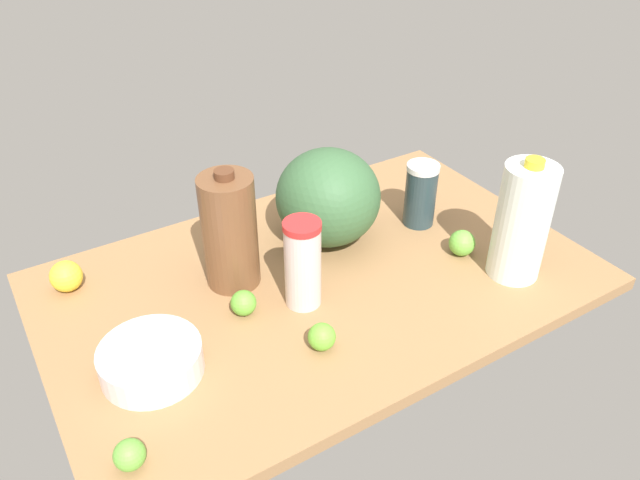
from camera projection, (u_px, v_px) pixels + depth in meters
countertop at (320, 282)px, 141.22cm from camera, size 120.00×76.00×3.00cm
mixing_bowl at (151, 360)px, 114.94cm from camera, size 19.14×19.14×5.77cm
tumbler_cup at (303, 264)px, 127.58cm from camera, size 7.86×7.86×20.01cm
shaker_bottle at (421, 194)px, 154.32cm from camera, size 8.01×8.01×16.44cm
watermelon at (328, 197)px, 146.56cm from camera, size 24.78×24.78×23.18cm
milk_jug at (522, 222)px, 134.20cm from camera, size 11.59×11.59×28.57cm
chocolate_milk_jug at (230, 231)px, 132.02cm from camera, size 11.78×11.78×27.63cm
lime_beside_bowl at (129, 455)px, 98.32cm from camera, size 5.20×5.20×5.20cm
lemon_far_back at (66, 276)px, 134.82cm from camera, size 6.96×6.96×6.96cm
lime_loose at (322, 337)px, 120.26cm from camera, size 5.51×5.51×5.51cm
lime_by_jug at (462, 243)px, 145.89cm from camera, size 6.21×6.21×6.21cm
lime_near_front at (244, 303)px, 128.66cm from camera, size 5.41×5.41×5.41cm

